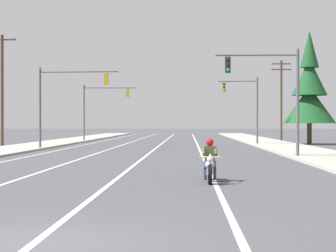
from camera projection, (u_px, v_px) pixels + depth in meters
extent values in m
plane|color=#47474C|center=(32.00, 245.00, 8.94)|extent=(400.00, 400.00, 0.00)
cube|color=beige|center=(162.00, 144.00, 53.91)|extent=(0.16, 100.00, 0.01)
cube|color=beige|center=(127.00, 143.00, 54.04)|extent=(0.16, 100.00, 0.01)
cube|color=beige|center=(197.00, 144.00, 53.79)|extent=(0.16, 100.00, 0.01)
cube|color=beige|center=(92.00, 143.00, 54.16)|extent=(0.16, 100.00, 0.01)
cube|color=#ADA89E|center=(278.00, 145.00, 48.54)|extent=(4.40, 110.00, 0.14)
cube|color=#ADA89E|center=(42.00, 145.00, 49.29)|extent=(4.40, 110.00, 0.14)
cylinder|color=black|center=(210.00, 175.00, 17.78)|extent=(0.14, 0.64, 0.64)
cylinder|color=black|center=(210.00, 170.00, 19.32)|extent=(0.14, 0.64, 0.64)
cylinder|color=silver|center=(210.00, 165.00, 17.87)|extent=(0.08, 0.33, 0.68)
sphere|color=white|center=(210.00, 159.00, 17.72)|extent=(0.20, 0.20, 0.20)
cylinder|color=silver|center=(210.00, 157.00, 17.92)|extent=(0.70, 0.06, 0.04)
ellipsoid|color=#B7BABF|center=(210.00, 164.00, 18.43)|extent=(0.34, 0.57, 0.28)
cube|color=silver|center=(210.00, 171.00, 18.55)|extent=(0.25, 0.45, 0.24)
cube|color=black|center=(210.00, 165.00, 18.87)|extent=(0.30, 0.53, 0.12)
cube|color=#B7BABF|center=(210.00, 162.00, 19.27)|extent=(0.21, 0.37, 0.08)
cylinder|color=silver|center=(206.00, 172.00, 18.96)|extent=(0.10, 0.55, 0.08)
cube|color=#4C512D|center=(210.00, 154.00, 18.83)|extent=(0.37, 0.25, 0.56)
sphere|color=#B21919|center=(210.00, 142.00, 18.80)|extent=(0.26, 0.26, 0.26)
cylinder|color=navy|center=(214.00, 166.00, 18.68)|extent=(0.15, 0.44, 0.30)
cylinder|color=navy|center=(215.00, 175.00, 18.50)|extent=(0.11, 0.16, 0.35)
cylinder|color=#4C512D|center=(216.00, 152.00, 18.55)|extent=(0.12, 0.53, 0.27)
cylinder|color=navy|center=(206.00, 166.00, 18.70)|extent=(0.15, 0.44, 0.30)
cylinder|color=navy|center=(205.00, 175.00, 18.52)|extent=(0.11, 0.16, 0.35)
cylinder|color=#4C512D|center=(204.00, 152.00, 18.58)|extent=(0.12, 0.53, 0.27)
cylinder|color=#56565B|center=(298.00, 103.00, 31.29)|extent=(0.18, 0.18, 6.20)
cylinder|color=#56565B|center=(257.00, 55.00, 31.33)|extent=(4.66, 0.16, 0.11)
cube|color=black|center=(228.00, 65.00, 31.37)|extent=(0.30, 0.24, 0.90)
sphere|color=black|center=(228.00, 59.00, 31.22)|extent=(0.18, 0.18, 0.18)
sphere|color=black|center=(228.00, 65.00, 31.22)|extent=(0.18, 0.18, 0.18)
sphere|color=green|center=(228.00, 70.00, 31.22)|extent=(0.18, 0.18, 0.18)
cylinder|color=#56565B|center=(40.00, 108.00, 41.74)|extent=(0.18, 0.18, 6.20)
cylinder|color=#56565B|center=(79.00, 72.00, 41.46)|extent=(5.98, 0.43, 0.11)
cube|color=#B79319|center=(106.00, 79.00, 41.28)|extent=(0.31, 0.26, 0.90)
sphere|color=black|center=(107.00, 75.00, 41.43)|extent=(0.18, 0.18, 0.18)
sphere|color=black|center=(107.00, 79.00, 41.43)|extent=(0.18, 0.18, 0.18)
sphere|color=green|center=(107.00, 83.00, 41.44)|extent=(0.18, 0.18, 0.18)
cylinder|color=#56565B|center=(257.00, 111.00, 50.55)|extent=(0.18, 0.18, 6.20)
cylinder|color=#56565B|center=(238.00, 81.00, 50.67)|extent=(3.57, 0.25, 0.11)
cube|color=#B79319|center=(224.00, 87.00, 50.76)|extent=(0.31, 0.25, 0.90)
sphere|color=black|center=(224.00, 84.00, 50.61)|extent=(0.18, 0.18, 0.18)
sphere|color=black|center=(224.00, 87.00, 50.61)|extent=(0.18, 0.18, 0.18)
sphere|color=green|center=(224.00, 90.00, 50.61)|extent=(0.18, 0.18, 0.18)
cylinder|color=#56565B|center=(84.00, 113.00, 60.13)|extent=(0.18, 0.18, 6.20)
cylinder|color=#56565B|center=(110.00, 88.00, 60.14)|extent=(5.62, 0.35, 0.11)
cube|color=#B79319|center=(128.00, 93.00, 60.16)|extent=(0.31, 0.25, 0.90)
sphere|color=black|center=(128.00, 90.00, 60.31)|extent=(0.18, 0.18, 0.18)
sphere|color=black|center=(128.00, 93.00, 60.31)|extent=(0.18, 0.18, 0.18)
sphere|color=green|center=(128.00, 96.00, 60.31)|extent=(0.18, 0.18, 0.18)
cylinder|color=#4C3828|center=(2.00, 91.00, 46.26)|extent=(0.26, 0.26, 9.39)
cube|color=#4C3828|center=(2.00, 40.00, 46.24)|extent=(2.39, 0.12, 0.12)
cylinder|color=slate|center=(14.00, 38.00, 46.21)|extent=(0.08, 0.08, 0.12)
cylinder|color=#4C3828|center=(281.00, 100.00, 63.80)|extent=(0.26, 0.26, 9.26)
cube|color=#4C3828|center=(281.00, 64.00, 63.78)|extent=(2.18, 0.12, 0.12)
cylinder|color=slate|center=(273.00, 63.00, 63.81)|extent=(0.08, 0.08, 0.12)
cylinder|color=slate|center=(289.00, 63.00, 63.75)|extent=(0.08, 0.08, 0.12)
cube|color=#4C3828|center=(281.00, 69.00, 63.79)|extent=(2.30, 0.12, 0.12)
cylinder|color=slate|center=(273.00, 69.00, 63.82)|extent=(0.08, 0.08, 0.12)
cylinder|color=slate|center=(290.00, 69.00, 63.75)|extent=(0.08, 0.08, 0.12)
cylinder|color=#423023|center=(309.00, 134.00, 51.92)|extent=(0.44, 0.44, 1.99)
cone|color=#194C23|center=(309.00, 105.00, 51.90)|extent=(4.87, 4.87, 3.49)
cone|color=#194C23|center=(309.00, 77.00, 51.89)|extent=(3.31, 3.31, 3.49)
cone|color=#194C23|center=(309.00, 49.00, 51.88)|extent=(1.75, 1.75, 3.49)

